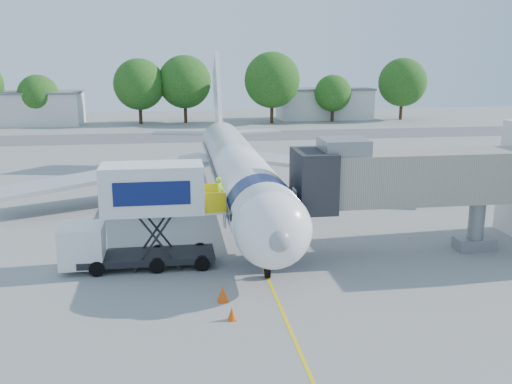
{
  "coord_description": "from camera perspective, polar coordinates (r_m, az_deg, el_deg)",
  "views": [
    {
      "loc": [
        -4.46,
        -36.02,
        10.92
      ],
      "look_at": [
        0.18,
        -4.29,
        3.2
      ],
      "focal_mm": 40.0,
      "sensor_mm": 36.0,
      "label": 1
    }
  ],
  "objects": [
    {
      "name": "tree_c",
      "position": [
        94.79,
        -11.61,
        10.5
      ],
      "size": [
        8.19,
        8.19,
        10.45
      ],
      "color": "#382314",
      "rests_on": "ground"
    },
    {
      "name": "jet_bridge",
      "position": [
        32.26,
        14.58,
        1.33
      ],
      "size": [
        13.9,
        3.2,
        6.6
      ],
      "color": "gray",
      "rests_on": "ground"
    },
    {
      "name": "tree_b",
      "position": [
        96.88,
        -20.96,
        9.06
      ],
      "size": [
        6.26,
        6.26,
        7.98
      ],
      "color": "#382314",
      "rests_on": "ground"
    },
    {
      "name": "ground",
      "position": [
        37.9,
        -1.22,
        -3.21
      ],
      "size": [
        160.0,
        160.0,
        0.0
      ],
      "primitive_type": "plane",
      "color": "gray",
      "rests_on": "ground"
    },
    {
      "name": "safety_cone_a",
      "position": [
        26.31,
        -3.35,
        -10.13
      ],
      "size": [
        0.48,
        0.48,
        0.77
      ],
      "color": "#DA470B",
      "rests_on": "ground"
    },
    {
      "name": "aircraft",
      "position": [
        41.17,
        -1.95,
        2.36
      ],
      "size": [
        34.17,
        37.73,
        11.35
      ],
      "color": "white",
      "rests_on": "ground"
    },
    {
      "name": "catering_hiloader",
      "position": [
        30.2,
        -11.46,
        -2.43
      ],
      "size": [
        8.57,
        2.44,
        5.5
      ],
      "color": "black",
      "rests_on": "ground"
    },
    {
      "name": "tree_e",
      "position": [
        93.94,
        1.61,
        11.12
      ],
      "size": [
        9.0,
        9.0,
        11.48
      ],
      "color": "#382314",
      "rests_on": "ground"
    },
    {
      "name": "safety_cone_b",
      "position": [
        24.62,
        -2.42,
        -12.07
      ],
      "size": [
        0.38,
        0.38,
        0.6
      ],
      "color": "#DA470B",
      "rests_on": "ground"
    },
    {
      "name": "tree_d",
      "position": [
        95.24,
        -7.15,
        10.87
      ],
      "size": [
        8.6,
        8.6,
        10.96
      ],
      "color": "#382314",
      "rests_on": "ground"
    },
    {
      "name": "taxiway_strip",
      "position": [
        78.91,
        -5.03,
        5.54
      ],
      "size": [
        120.0,
        10.0,
        0.01
      ],
      "primitive_type": "cube",
      "color": "#59595B",
      "rests_on": "ground"
    },
    {
      "name": "tree_f",
      "position": [
        97.35,
        7.7,
        9.76
      ],
      "size": [
        6.1,
        6.1,
        7.77
      ],
      "color": "#382314",
      "rests_on": "ground"
    },
    {
      "name": "outbuilding_left",
      "position": [
        99.21,
        -22.24,
        7.77
      ],
      "size": [
        18.4,
        8.4,
        5.3
      ],
      "color": "silver",
      "rests_on": "ground"
    },
    {
      "name": "tree_g",
      "position": [
        102.45,
        14.44,
        10.57
      ],
      "size": [
        8.22,
        8.22,
        10.48
      ],
      "color": "#382314",
      "rests_on": "ground"
    },
    {
      "name": "outbuilding_right",
      "position": [
        101.86,
        6.83,
        8.8
      ],
      "size": [
        16.4,
        7.4,
        5.3
      ],
      "color": "silver",
      "rests_on": "ground"
    },
    {
      "name": "ground_tug",
      "position": [
        22.27,
        1.38,
        -13.69
      ],
      "size": [
        3.62,
        2.02,
        1.4
      ],
      "rotation": [
        0.0,
        0.0,
        -0.06
      ],
      "color": "white",
      "rests_on": "ground"
    },
    {
      "name": "guidance_line",
      "position": [
        37.9,
        -1.22,
        -3.2
      ],
      "size": [
        0.15,
        70.0,
        0.01
      ],
      "primitive_type": "cube",
      "color": "yellow",
      "rests_on": "ground"
    }
  ]
}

